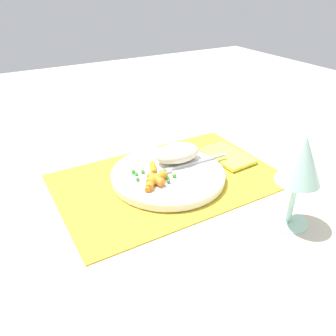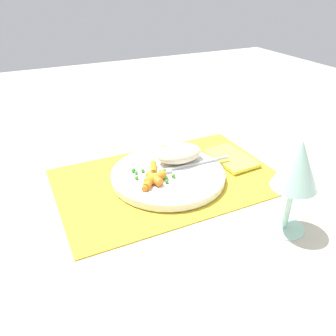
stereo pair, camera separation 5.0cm
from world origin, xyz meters
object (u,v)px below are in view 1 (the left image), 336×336
carrot_portion (154,179)px  fork (183,167)px  plate (168,175)px  wine_glass (301,162)px  napkin (227,156)px  rice_mound (177,153)px

carrot_portion → fork: (-0.09, -0.02, -0.00)m
fork → carrot_portion: bearing=12.9°
carrot_portion → fork: carrot_portion is taller
carrot_portion → fork: bearing=-167.1°
plate → fork: bearing=177.8°
fork → wine_glass: (-0.08, 0.24, 0.10)m
wine_glass → napkin: (-0.06, -0.25, -0.12)m
rice_mound → fork: bearing=80.7°
napkin → carrot_portion: bearing=8.4°
plate → wine_glass: 0.29m
carrot_portion → fork: size_ratio=0.49×
plate → rice_mound: (-0.04, -0.03, 0.03)m
fork → plate: bearing=-2.2°
wine_glass → napkin: bearing=-102.7°
carrot_portion → wine_glass: bearing=127.5°
fork → napkin: size_ratio=1.52×
rice_mound → wine_glass: wine_glass is taller
carrot_portion → rice_mound: bearing=-148.6°
carrot_portion → wine_glass: 0.29m
fork → wine_glass: bearing=109.0°
rice_mound → napkin: (-0.13, 0.02, -0.03)m
plate → wine_glass: bearing=116.8°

